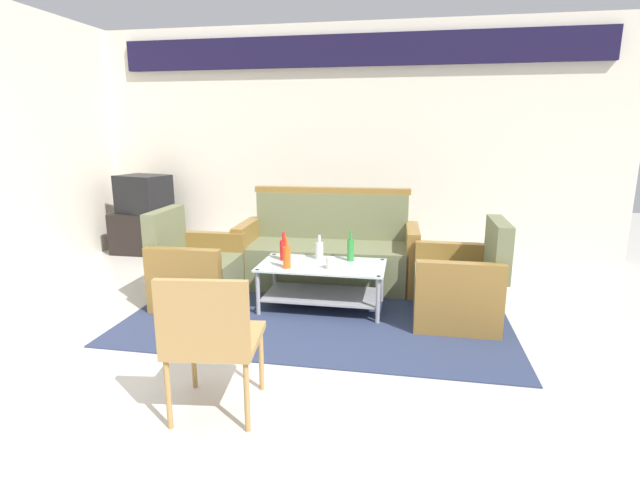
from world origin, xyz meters
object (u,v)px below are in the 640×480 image
object	(u,v)px
couch	(328,254)
armchair_left	(196,272)
coffee_table	(322,279)
wicker_chair	(211,334)
television	(144,194)
bottle_red	(284,250)
tv_stand	(147,233)
bottle_clear	(319,250)
armchair_right	(460,288)
bottle_green	(351,249)
bottle_orange	(287,257)
cup	(331,263)

from	to	relation	value
couch	armchair_left	distance (m)	1.34
couch	coffee_table	world-z (taller)	couch
wicker_chair	couch	bearing A→B (deg)	77.73
armchair_left	television	xyz separation A→B (m)	(-1.41, 1.61, 0.47)
bottle_red	television	world-z (taller)	television
tv_stand	couch	bearing A→B (deg)	-18.70
bottle_red	wicker_chair	size ratio (longest dim) A/B	0.31
coffee_table	bottle_clear	distance (m)	0.29
armchair_right	bottle_green	bearing A→B (deg)	76.81
armchair_right	bottle_red	xyz separation A→B (m)	(-1.53, 0.14, 0.22)
armchair_left	bottle_clear	xyz separation A→B (m)	(1.12, 0.21, 0.21)
armchair_right	wicker_chair	distance (m)	2.24
armchair_left	armchair_right	xyz separation A→B (m)	(2.34, -0.02, 0.00)
armchair_right	armchair_left	bearing A→B (deg)	89.54
bottle_red	coffee_table	bearing A→B (deg)	-12.14
couch	armchair_right	xyz separation A→B (m)	(1.23, -0.78, -0.03)
armchair_right	bottle_orange	distance (m)	1.46
coffee_table	tv_stand	bearing A→B (deg)	148.74
armchair_left	bottle_orange	xyz separation A→B (m)	(0.90, -0.13, 0.22)
bottle_red	cup	size ratio (longest dim) A/B	2.57
coffee_table	couch	bearing A→B (deg)	95.23
couch	bottle_red	size ratio (longest dim) A/B	7.08
bottle_clear	tv_stand	distance (m)	2.89
bottle_clear	wicker_chair	bearing A→B (deg)	-96.97
bottle_orange	bottle_clear	bearing A→B (deg)	57.92
couch	wicker_chair	distance (m)	2.47
bottle_green	cup	world-z (taller)	bottle_green
couch	bottle_orange	xyz separation A→B (m)	(-0.21, -0.88, 0.20)
couch	bottle_clear	distance (m)	0.57
bottle_red	television	size ratio (longest dim) A/B	0.37
couch	bottle_orange	distance (m)	0.93
couch	bottle_green	world-z (taller)	couch
bottle_red	couch	bearing A→B (deg)	64.78
bottle_orange	television	bearing A→B (deg)	143.05
cup	tv_stand	bearing A→B (deg)	147.78
couch	armchair_left	world-z (taller)	couch
tv_stand	cup	bearing A→B (deg)	-32.22
tv_stand	wicker_chair	xyz separation A→B (m)	(2.29, -3.31, 0.23)
television	cup	bearing A→B (deg)	162.95
television	wicker_chair	size ratio (longest dim) A/B	0.83
tv_stand	bottle_green	bearing A→B (deg)	-26.53
bottle_red	tv_stand	size ratio (longest dim) A/B	0.32
armchair_right	bottle_orange	size ratio (longest dim) A/B	3.18
coffee_table	bottle_red	size ratio (longest dim) A/B	4.27
armchair_right	television	xyz separation A→B (m)	(-3.75, 1.63, 0.47)
bottle_orange	bottle_red	xyz separation A→B (m)	(-0.09, 0.24, -0.00)
armchair_left	bottle_red	world-z (taller)	armchair_left
couch	tv_stand	xyz separation A→B (m)	(-2.52, 0.85, -0.06)
tv_stand	television	xyz separation A→B (m)	(0.00, 0.00, 0.50)
armchair_left	coffee_table	size ratio (longest dim) A/B	0.77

